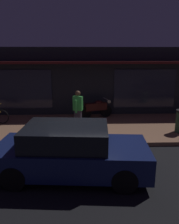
% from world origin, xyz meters
% --- Properties ---
extents(ground_plane, '(60.00, 60.00, 0.00)m').
position_xyz_m(ground_plane, '(0.00, 0.00, 0.00)').
color(ground_plane, black).
extents(sidewalk_slab, '(18.00, 4.00, 0.15)m').
position_xyz_m(sidewalk_slab, '(0.00, 3.00, 0.07)').
color(sidewalk_slab, '#8C6047').
rests_on(sidewalk_slab, ground_plane).
extents(storefront_building, '(18.00, 3.30, 3.60)m').
position_xyz_m(storefront_building, '(0.00, 6.39, 1.80)').
color(storefront_building, black).
rests_on(storefront_building, ground_plane).
extents(motorcycle, '(1.66, 0.74, 0.97)m').
position_xyz_m(motorcycle, '(0.65, 4.31, 0.65)').
color(motorcycle, black).
rests_on(motorcycle, sidewalk_slab).
extents(person_bystander, '(0.43, 0.61, 1.67)m').
position_xyz_m(person_bystander, '(-0.23, 2.52, 1.03)').
color(person_bystander, '#28232D').
rests_on(person_bystander, sidewalk_slab).
extents(parked_car_near, '(4.22, 2.07, 1.42)m').
position_xyz_m(parked_car_near, '(-0.38, -0.86, 0.70)').
color(parked_car_near, black).
rests_on(parked_car_near, ground_plane).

